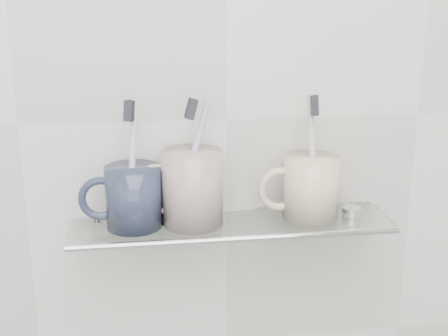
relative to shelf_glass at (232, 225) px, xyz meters
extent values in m
plane|color=silver|center=(0.00, 0.06, 0.15)|extent=(2.50, 0.00, 2.50)
cube|color=silver|center=(0.00, 0.00, 0.00)|extent=(0.50, 0.12, 0.01)
cylinder|color=silver|center=(0.00, -0.06, 0.00)|extent=(0.50, 0.01, 0.01)
cylinder|color=silver|center=(-0.21, 0.05, -0.01)|extent=(0.02, 0.03, 0.02)
cylinder|color=silver|center=(0.21, 0.05, -0.01)|extent=(0.02, 0.03, 0.02)
cylinder|color=black|center=(-0.15, 0.00, 0.05)|extent=(0.10, 0.10, 0.10)
torus|color=black|center=(-0.20, 0.00, 0.05)|extent=(0.07, 0.01, 0.07)
cylinder|color=silver|center=(-0.15, 0.00, 0.10)|extent=(0.03, 0.03, 0.19)
cube|color=black|center=(-0.15, 0.00, 0.19)|extent=(0.02, 0.03, 0.03)
cylinder|color=silver|center=(-0.06, 0.00, 0.06)|extent=(0.10, 0.10, 0.12)
torus|color=silver|center=(-0.11, 0.00, 0.06)|extent=(0.08, 0.01, 0.08)
cylinder|color=#A8ACD8|center=(-0.06, 0.00, 0.10)|extent=(0.06, 0.03, 0.19)
cube|color=black|center=(-0.06, 0.00, 0.19)|extent=(0.02, 0.03, 0.03)
cylinder|color=beige|center=(0.13, 0.00, 0.05)|extent=(0.10, 0.10, 0.10)
torus|color=beige|center=(0.08, 0.00, 0.05)|extent=(0.07, 0.01, 0.07)
cylinder|color=silver|center=(0.13, 0.00, 0.10)|extent=(0.02, 0.03, 0.19)
cube|color=black|center=(0.13, 0.00, 0.19)|extent=(0.02, 0.03, 0.03)
cylinder|color=silver|center=(0.20, 0.00, 0.01)|extent=(0.03, 0.03, 0.01)
camera|label=1|loc=(-0.14, -0.89, 0.37)|focal=50.00mm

